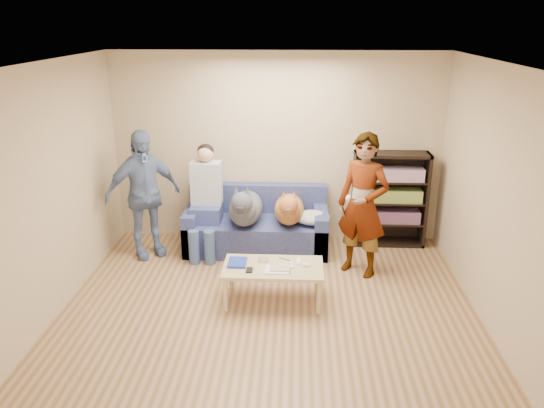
# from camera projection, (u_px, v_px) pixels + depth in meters

# --- Properties ---
(ground) EXTENTS (5.00, 5.00, 0.00)m
(ground) POSITION_uv_depth(u_px,v_px,m) (266.00, 332.00, 5.34)
(ground) COLOR brown
(ground) RESTS_ON ground
(ceiling) EXTENTS (5.00, 5.00, 0.00)m
(ceiling) POSITION_uv_depth(u_px,v_px,m) (265.00, 68.00, 4.47)
(ceiling) COLOR white
(ceiling) RESTS_ON ground
(wall_back) EXTENTS (4.50, 0.00, 4.50)m
(wall_back) POSITION_uv_depth(u_px,v_px,m) (277.00, 148.00, 7.26)
(wall_back) COLOR tan
(wall_back) RESTS_ON ground
(wall_front) EXTENTS (4.50, 0.00, 4.50)m
(wall_front) POSITION_uv_depth(u_px,v_px,m) (234.00, 391.00, 2.56)
(wall_front) COLOR tan
(wall_front) RESTS_ON ground
(wall_left) EXTENTS (0.00, 5.00, 5.00)m
(wall_left) POSITION_uv_depth(u_px,v_px,m) (29.00, 207.00, 5.02)
(wall_left) COLOR tan
(wall_left) RESTS_ON ground
(wall_right) EXTENTS (0.00, 5.00, 5.00)m
(wall_right) POSITION_uv_depth(u_px,v_px,m) (513.00, 216.00, 4.80)
(wall_right) COLOR tan
(wall_right) RESTS_ON ground
(blanket) EXTENTS (0.48, 0.40, 0.17)m
(blanket) POSITION_uv_depth(u_px,v_px,m) (312.00, 217.00, 6.97)
(blanket) COLOR #B8B9BD
(blanket) RESTS_ON sofa
(person_standing_right) EXTENTS (0.77, 0.70, 1.75)m
(person_standing_right) POSITION_uv_depth(u_px,v_px,m) (363.00, 206.00, 6.32)
(person_standing_right) COLOR gray
(person_standing_right) RESTS_ON ground
(person_standing_left) EXTENTS (1.05, 0.91, 1.69)m
(person_standing_left) POSITION_uv_depth(u_px,v_px,m) (143.00, 194.00, 6.82)
(person_standing_left) COLOR #717EB5
(person_standing_left) RESTS_ON ground
(held_controller) EXTENTS (0.07, 0.12, 0.03)m
(held_controller) POSITION_uv_depth(u_px,v_px,m) (348.00, 198.00, 6.09)
(held_controller) COLOR white
(held_controller) RESTS_ON person_standing_right
(notebook_blue) EXTENTS (0.20, 0.26, 0.03)m
(notebook_blue) POSITION_uv_depth(u_px,v_px,m) (237.00, 262.00, 5.88)
(notebook_blue) COLOR #1C309B
(notebook_blue) RESTS_ON coffee_table
(papers) EXTENTS (0.26, 0.20, 0.02)m
(papers) POSITION_uv_depth(u_px,v_px,m) (277.00, 270.00, 5.71)
(papers) COLOR white
(papers) RESTS_ON coffee_table
(magazine) EXTENTS (0.22, 0.17, 0.01)m
(magazine) POSITION_uv_depth(u_px,v_px,m) (280.00, 268.00, 5.73)
(magazine) COLOR #B2A58E
(magazine) RESTS_ON coffee_table
(camera_silver) EXTENTS (0.11, 0.06, 0.05)m
(camera_silver) POSITION_uv_depth(u_px,v_px,m) (263.00, 259.00, 5.92)
(camera_silver) COLOR #BBBBC0
(camera_silver) RESTS_ON coffee_table
(controller_a) EXTENTS (0.04, 0.13, 0.03)m
(controller_a) POSITION_uv_depth(u_px,v_px,m) (299.00, 262.00, 5.89)
(controller_a) COLOR white
(controller_a) RESTS_ON coffee_table
(controller_b) EXTENTS (0.09, 0.06, 0.03)m
(controller_b) POSITION_uv_depth(u_px,v_px,m) (306.00, 265.00, 5.81)
(controller_b) COLOR silver
(controller_b) RESTS_ON coffee_table
(headphone_cup_a) EXTENTS (0.07, 0.07, 0.02)m
(headphone_cup_a) POSITION_uv_depth(u_px,v_px,m) (291.00, 267.00, 5.78)
(headphone_cup_a) COLOR white
(headphone_cup_a) RESTS_ON coffee_table
(headphone_cup_b) EXTENTS (0.07, 0.07, 0.02)m
(headphone_cup_b) POSITION_uv_depth(u_px,v_px,m) (291.00, 263.00, 5.86)
(headphone_cup_b) COLOR silver
(headphone_cup_b) RESTS_ON coffee_table
(pen_orange) EXTENTS (0.13, 0.06, 0.01)m
(pen_orange) POSITION_uv_depth(u_px,v_px,m) (271.00, 272.00, 5.66)
(pen_orange) COLOR orange
(pen_orange) RESTS_ON coffee_table
(pen_black) EXTENTS (0.13, 0.08, 0.01)m
(pen_black) POSITION_uv_depth(u_px,v_px,m) (284.00, 259.00, 5.98)
(pen_black) COLOR black
(pen_black) RESTS_ON coffee_table
(wallet) EXTENTS (0.07, 0.12, 0.02)m
(wallet) POSITION_uv_depth(u_px,v_px,m) (249.00, 270.00, 5.71)
(wallet) COLOR black
(wallet) RESTS_ON coffee_table
(sofa) EXTENTS (1.90, 0.85, 0.82)m
(sofa) POSITION_uv_depth(u_px,v_px,m) (257.00, 228.00, 7.23)
(sofa) COLOR #515B93
(sofa) RESTS_ON ground
(person_seated) EXTENTS (0.40, 0.73, 1.47)m
(person_seated) POSITION_uv_depth(u_px,v_px,m) (206.00, 196.00, 6.98)
(person_seated) COLOR #3E4989
(person_seated) RESTS_ON sofa
(dog_gray) EXTENTS (0.44, 1.26, 0.64)m
(dog_gray) POSITION_uv_depth(u_px,v_px,m) (245.00, 208.00, 6.91)
(dog_gray) COLOR #52545D
(dog_gray) RESTS_ON sofa
(dog_tan) EXTENTS (0.39, 1.16, 0.57)m
(dog_tan) POSITION_uv_depth(u_px,v_px,m) (289.00, 209.00, 6.94)
(dog_tan) COLOR #A56832
(dog_tan) RESTS_ON sofa
(coffee_table) EXTENTS (1.10, 0.60, 0.42)m
(coffee_table) POSITION_uv_depth(u_px,v_px,m) (273.00, 270.00, 5.83)
(coffee_table) COLOR #D7C284
(coffee_table) RESTS_ON ground
(bookshelf) EXTENTS (1.00, 0.34, 1.30)m
(bookshelf) POSITION_uv_depth(u_px,v_px,m) (389.00, 197.00, 7.24)
(bookshelf) COLOR black
(bookshelf) RESTS_ON ground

